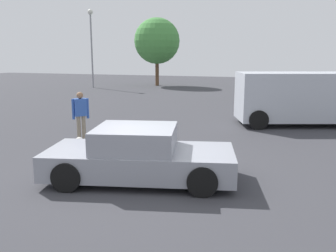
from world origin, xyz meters
name	(u,v)px	position (x,y,z in m)	size (l,w,h in m)	color
ground_plane	(139,181)	(0.00, 0.00, 0.00)	(80.00, 80.00, 0.00)	#38383D
sedan_foreground	(139,156)	(-0.04, 0.09, 0.58)	(4.56, 2.73, 1.25)	gray
dog	(85,143)	(-2.56, 1.88, 0.27)	(0.61, 0.37, 0.44)	white
van_white	(302,97)	(3.67, 8.39, 1.16)	(5.54, 3.55, 2.15)	#B2B7C1
pedestrian	(81,112)	(-3.50, 3.18, 0.97)	(0.46, 0.45, 1.63)	gray
light_post_near	(91,35)	(-13.23, 20.63, 4.47)	(0.44, 0.44, 6.62)	gray
tree_back_left	(157,41)	(-8.65, 24.47, 4.08)	(4.18, 4.18, 6.18)	brown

